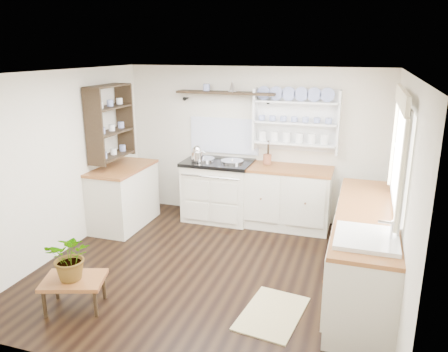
% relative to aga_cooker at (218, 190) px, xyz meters
% --- Properties ---
extents(floor, '(4.00, 3.80, 0.01)m').
position_rel_aga_cooker_xyz_m(floor, '(0.46, -1.57, -0.47)').
color(floor, black).
rests_on(floor, ground).
extents(wall_back, '(4.00, 0.02, 2.30)m').
position_rel_aga_cooker_xyz_m(wall_back, '(0.46, 0.33, 0.68)').
color(wall_back, beige).
rests_on(wall_back, ground).
extents(wall_right, '(0.02, 3.80, 2.30)m').
position_rel_aga_cooker_xyz_m(wall_right, '(2.46, -1.57, 0.68)').
color(wall_right, beige).
rests_on(wall_right, ground).
extents(wall_left, '(0.02, 3.80, 2.30)m').
position_rel_aga_cooker_xyz_m(wall_left, '(-1.54, -1.57, 0.68)').
color(wall_left, beige).
rests_on(wall_left, ground).
extents(ceiling, '(4.00, 3.80, 0.01)m').
position_rel_aga_cooker_xyz_m(ceiling, '(0.46, -1.57, 1.83)').
color(ceiling, white).
rests_on(ceiling, wall_back).
extents(window, '(0.08, 1.55, 1.22)m').
position_rel_aga_cooker_xyz_m(window, '(2.41, -1.42, 1.10)').
color(window, white).
rests_on(window, wall_right).
extents(aga_cooker, '(1.03, 0.72, 0.95)m').
position_rel_aga_cooker_xyz_m(aga_cooker, '(0.00, 0.00, 0.00)').
color(aga_cooker, silver).
rests_on(aga_cooker, floor).
extents(back_cabinets, '(1.27, 0.63, 0.90)m').
position_rel_aga_cooker_xyz_m(back_cabinets, '(1.06, 0.03, -0.01)').
color(back_cabinets, beige).
rests_on(back_cabinets, floor).
extents(right_cabinets, '(0.62, 2.43, 0.90)m').
position_rel_aga_cooker_xyz_m(right_cabinets, '(2.16, -1.47, -0.01)').
color(right_cabinets, beige).
rests_on(right_cabinets, floor).
extents(belfast_sink, '(0.55, 0.60, 0.45)m').
position_rel_aga_cooker_xyz_m(belfast_sink, '(2.16, -2.22, 0.33)').
color(belfast_sink, white).
rests_on(belfast_sink, right_cabinets).
extents(left_cabinets, '(0.62, 1.13, 0.90)m').
position_rel_aga_cooker_xyz_m(left_cabinets, '(-1.24, -0.67, -0.01)').
color(left_cabinets, beige).
rests_on(left_cabinets, floor).
extents(plate_rack, '(1.20, 0.22, 0.90)m').
position_rel_aga_cooker_xyz_m(plate_rack, '(1.11, 0.29, 1.09)').
color(plate_rack, white).
rests_on(plate_rack, wall_back).
extents(high_shelf, '(1.50, 0.29, 0.16)m').
position_rel_aga_cooker_xyz_m(high_shelf, '(0.06, 0.21, 1.44)').
color(high_shelf, black).
rests_on(high_shelf, wall_back).
extents(left_shelving, '(0.28, 0.80, 1.05)m').
position_rel_aga_cooker_xyz_m(left_shelving, '(-1.38, -0.67, 1.08)').
color(left_shelving, black).
rests_on(left_shelving, wall_left).
extents(kettle, '(0.19, 0.19, 0.23)m').
position_rel_aga_cooker_xyz_m(kettle, '(-0.28, -0.12, 0.58)').
color(kettle, silver).
rests_on(kettle, aga_cooker).
extents(utensil_crock, '(0.12, 0.12, 0.14)m').
position_rel_aga_cooker_xyz_m(utensil_crock, '(0.73, 0.11, 0.51)').
color(utensil_crock, brown).
rests_on(utensil_crock, back_cabinets).
extents(center_table, '(0.70, 0.60, 0.33)m').
position_rel_aga_cooker_xyz_m(center_table, '(-0.59, -2.76, -0.19)').
color(center_table, brown).
rests_on(center_table, floor).
extents(potted_plant, '(0.53, 0.49, 0.49)m').
position_rel_aga_cooker_xyz_m(potted_plant, '(-0.59, -2.76, 0.10)').
color(potted_plant, '#3F7233').
rests_on(potted_plant, center_table).
extents(floor_rug, '(0.66, 0.92, 0.02)m').
position_rel_aga_cooker_xyz_m(floor_rug, '(1.34, -2.26, -0.46)').
color(floor_rug, '#9B885A').
rests_on(floor_rug, floor).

